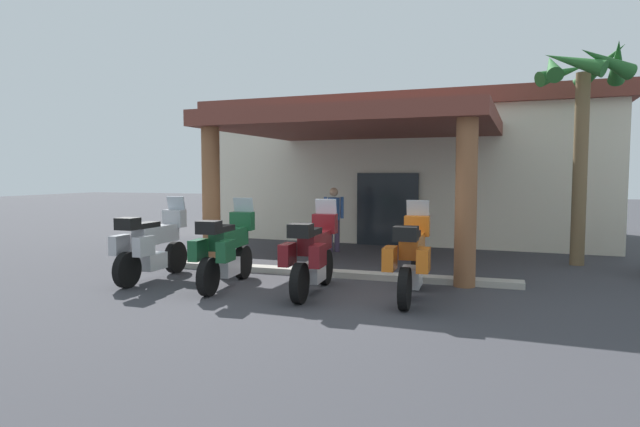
{
  "coord_description": "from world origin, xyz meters",
  "views": [
    {
      "loc": [
        3.0,
        -9.07,
        2.08
      ],
      "look_at": [
        -0.71,
        2.1,
        1.2
      ],
      "focal_mm": 30.0,
      "sensor_mm": 36.0,
      "label": 1
    }
  ],
  "objects": [
    {
      "name": "ground_plane",
      "position": [
        0.0,
        0.0,
        0.0
      ],
      "size": [
        80.0,
        80.0,
        0.0
      ],
      "primitive_type": "plane",
      "color": "#38383D"
    },
    {
      "name": "motel_building",
      "position": [
        0.14,
        9.2,
        2.26
      ],
      "size": [
        12.91,
        12.53,
        4.41
      ],
      "rotation": [
        0.0,
        0.0,
        -0.05
      ],
      "color": "silver",
      "rests_on": "ground_plane"
    },
    {
      "name": "motorcycle_silver",
      "position": [
        -3.37,
        -0.3,
        0.7
      ],
      "size": [
        0.7,
        2.21,
        1.61
      ],
      "rotation": [
        0.0,
        0.0,
        1.57
      ],
      "color": "black",
      "rests_on": "ground_plane"
    },
    {
      "name": "motorcycle_green",
      "position": [
        -1.68,
        -0.41,
        0.7
      ],
      "size": [
        0.73,
        2.21,
        1.61
      ],
      "rotation": [
        0.0,
        0.0,
        1.65
      ],
      "color": "black",
      "rests_on": "ground_plane"
    },
    {
      "name": "motorcycle_maroon",
      "position": [
        -0.0,
        -0.41,
        0.7
      ],
      "size": [
        0.72,
        2.21,
        1.61
      ],
      "rotation": [
        0.0,
        0.0,
        1.62
      ],
      "color": "black",
      "rests_on": "ground_plane"
    },
    {
      "name": "motorcycle_orange",
      "position": [
        1.68,
        -0.3,
        0.7
      ],
      "size": [
        0.71,
        2.21,
        1.61
      ],
      "rotation": [
        0.0,
        0.0,
        1.6
      ],
      "color": "black",
      "rests_on": "ground_plane"
    },
    {
      "name": "pedestrian",
      "position": [
        -1.11,
        4.47,
        0.99
      ],
      "size": [
        0.5,
        0.32,
        1.71
      ],
      "rotation": [
        0.0,
        0.0,
        5.09
      ],
      "color": "#3F334C",
      "rests_on": "ground_plane"
    },
    {
      "name": "palm_tree_near_portico",
      "position": [
        4.78,
        4.21,
        3.81
      ],
      "size": [
        2.07,
        2.14,
        5.07
      ],
      "color": "brown",
      "rests_on": "ground_plane"
    },
    {
      "name": "curb_strip",
      "position": [
        -0.84,
        1.19,
        0.06
      ],
      "size": [
        8.73,
        0.36,
        0.12
      ],
      "primitive_type": "cube",
      "color": "#ADA89E",
      "rests_on": "ground_plane"
    }
  ]
}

